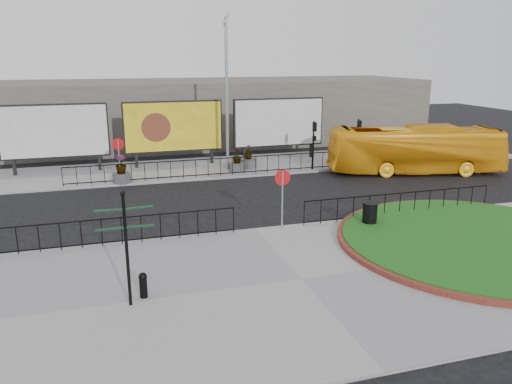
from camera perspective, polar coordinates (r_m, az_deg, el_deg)
name	(u,v)px	position (r m, az deg, el deg)	size (l,w,h in m)	color
ground	(256,231)	(20.49, -0.05, -4.46)	(90.00, 90.00, 0.00)	black
pavement_near	(301,281)	(16.10, 5.14, -10.04)	(30.00, 10.00, 0.12)	gray
pavement_far	(201,168)	(31.72, -6.29, 2.74)	(44.00, 6.00, 0.12)	gray
brick_edge	(477,241)	(20.60, 23.91, -5.11)	(10.40, 10.40, 0.18)	maroon
grass_lawn	(477,240)	(20.59, 23.92, -5.06)	(10.00, 10.00, 0.22)	#185115
railing_near_left	(102,232)	(19.22, -17.23, -4.42)	(10.00, 0.10, 1.10)	black
railing_near_right	(400,204)	(22.67, 16.12, -1.33)	(9.00, 0.10, 1.10)	black
railing_far	(226,166)	(29.20, -3.41, 2.94)	(18.00, 0.10, 1.10)	black
speed_sign_far	(119,151)	(28.32, -15.43, 4.59)	(0.64, 0.07, 2.47)	gray
speed_sign_near	(282,186)	(19.86, 3.04, 0.66)	(0.64, 0.07, 2.47)	gray
billboard_left	(54,132)	(31.87, -22.05, 6.42)	(6.20, 0.31, 4.10)	black
billboard_mid	(174,127)	(31.99, -9.41, 7.36)	(6.20, 0.31, 4.10)	black
billboard_right	(279,123)	(33.59, 2.61, 7.93)	(6.20, 0.31, 4.10)	black
lamp_post	(227,92)	(30.36, -3.35, 11.35)	(0.74, 0.18, 9.23)	gray
signal_pole_a	(314,138)	(30.68, 6.63, 6.18)	(0.22, 0.26, 3.00)	black
signal_pole_b	(358,136)	(31.97, 11.61, 6.34)	(0.22, 0.26, 3.00)	black
building_backdrop	(177,112)	(41.08, -9.00, 8.98)	(40.00, 10.00, 5.00)	#625E56
fingerpost_sign	(126,238)	(14.12, -14.65, -5.10)	(1.57, 0.26, 3.35)	black
bollard	(143,284)	(15.08, -12.77, -10.20)	(0.25, 0.25, 0.77)	black
litter_bin	(370,215)	(20.90, 12.87, -2.58)	(0.63, 0.63, 1.05)	black
bus	(415,150)	(31.65, 17.75, 4.63)	(2.43, 10.37, 2.89)	#EEA315
planter_a	(121,172)	(28.55, -15.14, 2.27)	(0.98, 0.98, 1.61)	#4C4C4F
planter_b	(237,163)	(30.35, -2.19, 3.36)	(0.96, 0.96, 1.45)	#4C4C4F
planter_c	(248,160)	(31.27, -0.91, 3.68)	(1.07, 1.07, 1.48)	#4C4C4F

